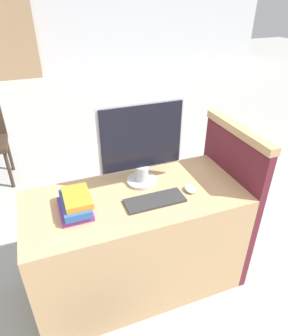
% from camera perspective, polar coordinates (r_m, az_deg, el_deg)
% --- Properties ---
extents(ground_plane, '(20.00, 20.00, 0.00)m').
position_cam_1_polar(ground_plane, '(2.20, 1.57, -26.53)').
color(ground_plane, '#9E9E99').
extents(wall_back, '(12.00, 0.06, 2.80)m').
position_cam_1_polar(wall_back, '(8.07, -19.31, 26.47)').
color(wall_back, silver).
rests_on(wall_back, ground_plane).
extents(desk, '(1.35, 0.61, 0.77)m').
position_cam_1_polar(desk, '(2.07, -1.52, -14.03)').
color(desk, tan).
rests_on(desk, ground_plane).
extents(carrel_divider, '(0.07, 0.65, 1.12)m').
position_cam_1_polar(carrel_divider, '(2.23, 15.53, -5.45)').
color(carrel_divider, '#5B1E28').
rests_on(carrel_divider, ground_plane).
extents(monitor, '(0.53, 0.20, 0.54)m').
position_cam_1_polar(monitor, '(1.81, -0.46, 4.65)').
color(monitor, '#B7B7BC').
rests_on(monitor, desk).
extents(keyboard, '(0.36, 0.14, 0.02)m').
position_cam_1_polar(keyboard, '(1.77, 2.06, -6.22)').
color(keyboard, '#2D2D2D').
rests_on(keyboard, desk).
extents(mouse, '(0.07, 0.09, 0.03)m').
position_cam_1_polar(mouse, '(1.88, 8.78, -3.95)').
color(mouse, silver).
rests_on(mouse, desk).
extents(book_stack, '(0.18, 0.27, 0.11)m').
position_cam_1_polar(book_stack, '(1.72, -12.92, -6.65)').
color(book_stack, '#7A3384').
rests_on(book_stack, desk).
extents(bookshelf_far, '(1.05, 0.32, 2.09)m').
position_cam_1_polar(bookshelf_far, '(7.85, -24.24, 22.85)').
color(bookshelf_far, '#9E7A56').
rests_on(bookshelf_far, ground_plane).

